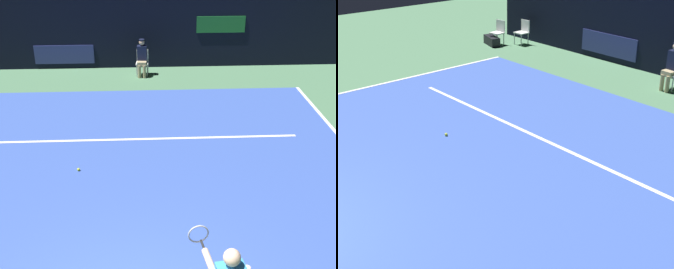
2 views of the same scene
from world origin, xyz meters
TOP-DOWN VIEW (x-y plane):
  - ground_plane at (0.00, 4.33)m, footprint 31.76×31.76m
  - court_surface at (0.00, 4.33)m, footprint 10.92×10.66m
  - line_service at (0.00, 6.20)m, footprint 8.52×0.10m
  - back_wall at (-0.00, 12.23)m, footprint 15.55×0.33m
  - line_judge_on_chair at (0.18, 11.15)m, footprint 0.47×0.55m
  - tennis_ball at (-1.28, 4.72)m, footprint 0.07×0.07m

SIDE VIEW (x-z plane):
  - ground_plane at x=0.00m, z-range 0.00..0.00m
  - court_surface at x=0.00m, z-range 0.00..0.01m
  - line_service at x=0.00m, z-range 0.01..0.02m
  - tennis_ball at x=-1.28m, z-range 0.01..0.08m
  - line_judge_on_chair at x=0.18m, z-range 0.03..1.35m
  - back_wall at x=0.00m, z-range 0.00..2.60m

